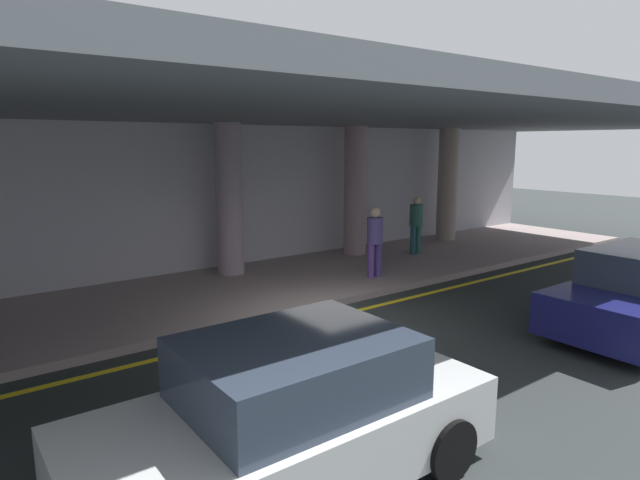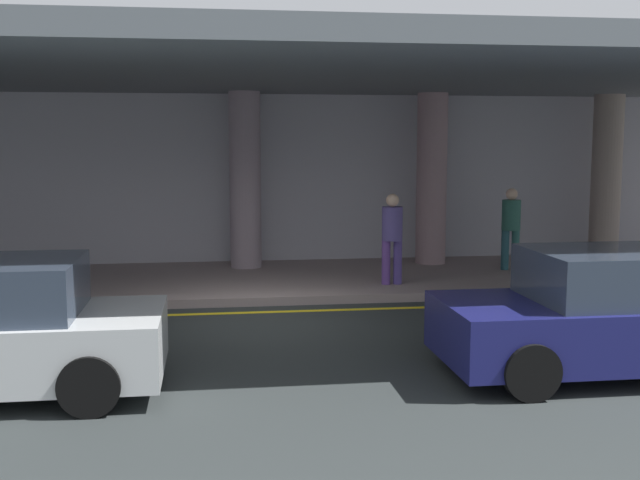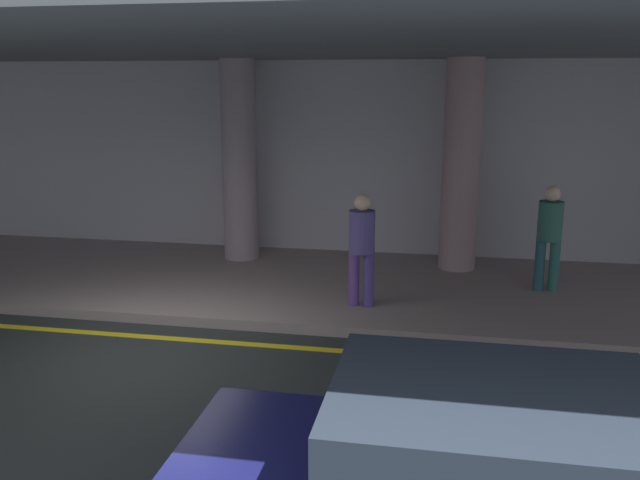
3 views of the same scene
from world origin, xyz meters
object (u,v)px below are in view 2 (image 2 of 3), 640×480
(support_column_left_mid, at_px, (432,179))
(person_waiting_for_ride, at_px, (392,233))
(car_navy, at_px, (612,315))
(traveler_with_luggage, at_px, (511,223))
(support_column_far_left, at_px, (245,180))
(support_column_center, at_px, (606,178))

(support_column_left_mid, xyz_separation_m, person_waiting_for_ride, (-1.42, -2.40, -0.86))
(car_navy, xyz_separation_m, traveler_with_luggage, (1.35, 6.70, 0.40))
(support_column_far_left, relative_size, person_waiting_for_ride, 2.17)
(support_column_left_mid, height_order, person_waiting_for_ride, support_column_left_mid)
(support_column_far_left, height_order, support_column_center, same)
(person_waiting_for_ride, bearing_deg, support_column_far_left, -129.54)
(support_column_far_left, distance_m, car_navy, 8.86)
(traveler_with_luggage, distance_m, person_waiting_for_ride, 3.09)
(support_column_left_mid, bearing_deg, support_column_far_left, 180.00)
(person_waiting_for_ride, bearing_deg, traveler_with_luggage, 118.34)
(car_navy, bearing_deg, support_column_center, -120.63)
(support_column_far_left, xyz_separation_m, support_column_left_mid, (4.00, 0.00, 0.00))
(car_navy, relative_size, person_waiting_for_ride, 2.44)
(support_column_far_left, bearing_deg, support_column_center, 0.00)
(support_column_far_left, relative_size, support_column_left_mid, 1.00)
(support_column_far_left, distance_m, person_waiting_for_ride, 3.63)
(support_column_left_mid, relative_size, person_waiting_for_ride, 2.17)
(support_column_center, xyz_separation_m, traveler_with_luggage, (-2.62, -1.09, -0.86))
(support_column_left_mid, bearing_deg, traveler_with_luggage, -38.36)
(person_waiting_for_ride, bearing_deg, support_column_left_mid, 152.77)
(support_column_left_mid, distance_m, traveler_with_luggage, 1.96)
(traveler_with_luggage, bearing_deg, person_waiting_for_ride, -27.34)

